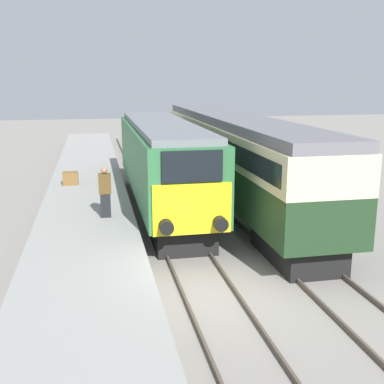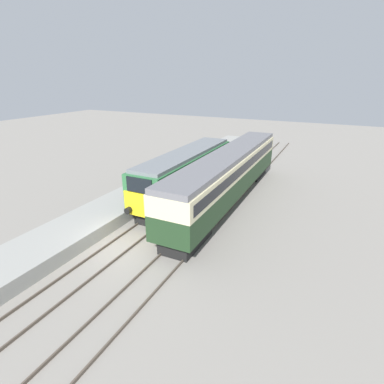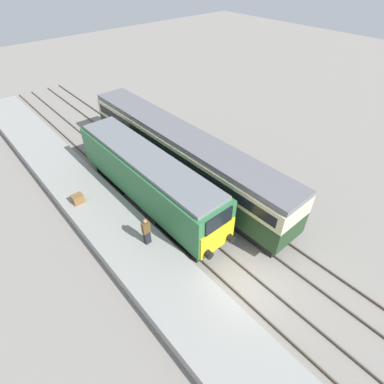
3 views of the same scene
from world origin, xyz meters
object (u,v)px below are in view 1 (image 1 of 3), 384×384
at_px(passenger_carriage, 233,151).
at_px(locomotive, 162,162).
at_px(person_on_platform, 105,192).
at_px(luggage_crate, 71,178).

bearing_deg(passenger_carriage, locomotive, -167.84).
height_order(person_on_platform, luggage_crate, person_on_platform).
xyz_separation_m(locomotive, luggage_crate, (-4.05, 2.37, -1.02)).
bearing_deg(locomotive, person_on_platform, -126.44).
distance_m(passenger_carriage, luggage_crate, 7.74).
height_order(locomotive, passenger_carriage, passenger_carriage).
distance_m(locomotive, person_on_platform, 4.35).
xyz_separation_m(person_on_platform, luggage_crate, (-1.47, 5.86, -0.62)).
height_order(locomotive, person_on_platform, locomotive).
bearing_deg(passenger_carriage, luggage_crate, 167.61).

